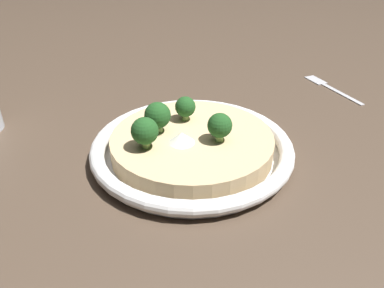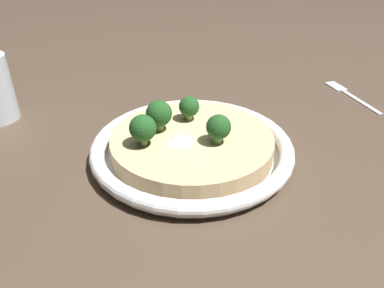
% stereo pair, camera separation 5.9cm
% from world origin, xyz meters
% --- Properties ---
extents(ground_plane, '(6.00, 6.00, 0.00)m').
position_xyz_m(ground_plane, '(0.00, 0.00, 0.00)').
color(ground_plane, '#47382B').
extents(risotto_bowl, '(0.32, 0.32, 0.04)m').
position_xyz_m(risotto_bowl, '(0.00, 0.00, 0.02)').
color(risotto_bowl, white).
rests_on(risotto_bowl, ground_plane).
extents(cheese_sprinkle, '(0.04, 0.04, 0.02)m').
position_xyz_m(cheese_sprinkle, '(-0.02, 0.02, 0.05)').
color(cheese_sprinkle, white).
rests_on(cheese_sprinkle, risotto_bowl).
extents(broccoli_back_left, '(0.04, 0.04, 0.05)m').
position_xyz_m(broccoli_back_left, '(-0.02, 0.07, 0.07)').
color(broccoli_back_left, '#759E4C').
rests_on(broccoli_back_left, risotto_bowl).
extents(broccoli_back, '(0.04, 0.04, 0.05)m').
position_xyz_m(broccoli_back, '(0.02, 0.05, 0.07)').
color(broccoli_back, '#668E47').
rests_on(broccoli_back, risotto_bowl).
extents(broccoli_front, '(0.04, 0.04, 0.04)m').
position_xyz_m(broccoli_front, '(-0.02, -0.04, 0.06)').
color(broccoli_front, '#759E4C').
rests_on(broccoli_front, risotto_bowl).
extents(broccoli_right, '(0.03, 0.03, 0.04)m').
position_xyz_m(broccoli_right, '(0.05, 0.00, 0.06)').
color(broccoli_right, '#84A856').
rests_on(broccoli_right, risotto_bowl).
extents(fork_utensil, '(0.17, 0.05, 0.00)m').
position_xyz_m(fork_utensil, '(0.21, -0.36, 0.00)').
color(fork_utensil, '#B7B7BC').
rests_on(fork_utensil, ground_plane).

